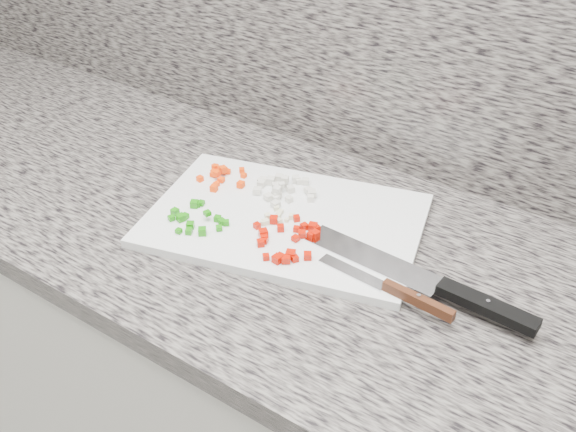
% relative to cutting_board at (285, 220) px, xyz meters
% --- Properties ---
extents(cabinet, '(3.92, 0.62, 0.86)m').
position_rel_cutting_board_xyz_m(cabinet, '(0.08, -0.02, -0.48)').
color(cabinet, silver).
rests_on(cabinet, ground).
extents(countertop, '(3.96, 0.64, 0.04)m').
position_rel_cutting_board_xyz_m(countertop, '(0.08, -0.02, -0.03)').
color(countertop, slate).
rests_on(countertop, cabinet).
extents(backsplash, '(3.92, 0.02, 0.60)m').
position_rel_cutting_board_xyz_m(backsplash, '(0.08, 0.28, 0.29)').
color(backsplash, slate).
rests_on(backsplash, countertop).
extents(cutting_board, '(0.53, 0.42, 0.02)m').
position_rel_cutting_board_xyz_m(cutting_board, '(0.00, 0.00, 0.00)').
color(cutting_board, white).
rests_on(cutting_board, countertop).
extents(carrot_pile, '(0.10, 0.10, 0.02)m').
position_rel_cutting_board_xyz_m(carrot_pile, '(-0.17, 0.04, 0.01)').
color(carrot_pile, '#FF3D05').
rests_on(carrot_pile, cutting_board).
extents(onion_pile, '(0.12, 0.11, 0.02)m').
position_rel_cutting_board_xyz_m(onion_pile, '(-0.05, 0.07, 0.02)').
color(onion_pile, beige).
rests_on(onion_pile, cutting_board).
extents(green_pepper_pile, '(0.11, 0.10, 0.02)m').
position_rel_cutting_board_xyz_m(green_pepper_pile, '(-0.12, -0.10, 0.01)').
color(green_pepper_pile, '#1B810B').
rests_on(green_pepper_pile, cutting_board).
extents(red_pepper_pile, '(0.13, 0.13, 0.01)m').
position_rel_cutting_board_xyz_m(red_pepper_pile, '(0.05, -0.06, 0.01)').
color(red_pepper_pile, '#BD1102').
rests_on(red_pepper_pile, cutting_board).
extents(garlic_pile, '(0.05, 0.06, 0.01)m').
position_rel_cutting_board_xyz_m(garlic_pile, '(-0.01, -0.01, 0.01)').
color(garlic_pile, beige).
rests_on(garlic_pile, cutting_board).
extents(chef_knife, '(0.38, 0.07, 0.02)m').
position_rel_cutting_board_xyz_m(chef_knife, '(0.30, -0.03, 0.01)').
color(chef_knife, silver).
rests_on(chef_knife, cutting_board).
extents(paring_knife, '(0.23, 0.04, 0.02)m').
position_rel_cutting_board_xyz_m(paring_knife, '(0.25, -0.07, 0.01)').
color(paring_knife, silver).
rests_on(paring_knife, cutting_board).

